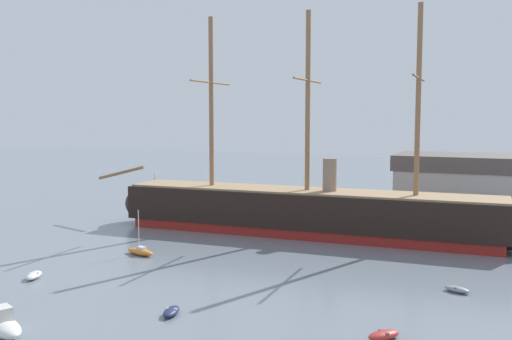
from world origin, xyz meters
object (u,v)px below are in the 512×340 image
object	(u,v)px
dinghy_mid_right	(384,335)
sailboat_far_left	(157,214)
sailboat_alongside_bow	(140,251)
dinghy_alongside_stern	(457,289)
dinghy_distant_centre	(354,219)
tall_ship	(307,211)
motorboat_foreground_left	(3,325)
dinghy_mid_left	(34,275)
dinghy_near_centre	(171,311)

from	to	relation	value
dinghy_mid_right	sailboat_far_left	xyz separation A→B (m)	(-41.80, 34.23, 0.26)
sailboat_alongside_bow	dinghy_alongside_stern	xyz separation A→B (m)	(33.80, 0.10, -0.16)
sailboat_far_left	dinghy_distant_centre	size ratio (longest dim) A/B	2.74
tall_ship	motorboat_foreground_left	bearing A→B (deg)	-101.62
sailboat_alongside_bow	dinghy_distant_centre	distance (m)	34.48
motorboat_foreground_left	dinghy_mid_left	size ratio (longest dim) A/B	1.78
dinghy_near_centre	sailboat_far_left	xyz separation A→B (m)	(-25.50, 36.12, 0.28)
dinghy_alongside_stern	dinghy_distant_centre	world-z (taller)	dinghy_distant_centre
dinghy_mid_right	motorboat_foreground_left	bearing A→B (deg)	-157.74
motorboat_foreground_left	sailboat_far_left	bearing A→B (deg)	110.53
tall_ship	dinghy_mid_left	distance (m)	34.74
tall_ship	sailboat_far_left	world-z (taller)	tall_ship
tall_ship	dinghy_distant_centre	distance (m)	12.90
tall_ship	dinghy_near_centre	bearing A→B (deg)	-89.55
dinghy_mid_left	sailboat_far_left	xyz separation A→B (m)	(-7.88, 32.82, 0.26)
dinghy_near_centre	dinghy_distant_centre	size ratio (longest dim) A/B	1.06
sailboat_alongside_bow	sailboat_far_left	size ratio (longest dim) A/B	0.75
dinghy_distant_centre	sailboat_alongside_bow	bearing A→B (deg)	-119.02
motorboat_foreground_left	dinghy_near_centre	xyz separation A→B (m)	(8.82, 8.39, -0.40)
sailboat_far_left	dinghy_distant_centre	world-z (taller)	sailboat_far_left
sailboat_far_left	dinghy_mid_left	bearing A→B (deg)	-76.51
sailboat_far_left	dinghy_distant_centre	xyz separation A→B (m)	(28.46, 9.30, -0.29)
dinghy_distant_centre	dinghy_near_centre	bearing A→B (deg)	-93.73
dinghy_mid_right	dinghy_distant_centre	size ratio (longest dim) A/B	1.10
sailboat_far_left	sailboat_alongside_bow	bearing A→B (deg)	-60.64
dinghy_mid_right	sailboat_far_left	bearing A→B (deg)	140.69
motorboat_foreground_left	dinghy_near_centre	bearing A→B (deg)	43.55
dinghy_mid_left	dinghy_mid_right	world-z (taller)	dinghy_mid_left
tall_ship	dinghy_distant_centre	bearing A→B (deg)	75.17
tall_ship	sailboat_alongside_bow	size ratio (longest dim) A/B	11.77
tall_ship	dinghy_near_centre	xyz separation A→B (m)	(0.26, -33.26, -2.86)
dinghy_distant_centre	motorboat_foreground_left	bearing A→B (deg)	-102.35
dinghy_near_centre	sailboat_alongside_bow	distance (m)	20.56
dinghy_alongside_stern	dinghy_distant_centre	distance (m)	34.57
sailboat_far_left	dinghy_near_centre	bearing A→B (deg)	-54.78
sailboat_alongside_bow	dinghy_distant_centre	world-z (taller)	sailboat_alongside_bow
motorboat_foreground_left	dinghy_alongside_stern	world-z (taller)	motorboat_foreground_left
tall_ship	sailboat_alongside_bow	xyz separation A→B (m)	(-13.50, -17.99, -2.72)
dinghy_mid_left	sailboat_far_left	distance (m)	33.75
tall_ship	sailboat_far_left	size ratio (longest dim) A/B	8.85
dinghy_mid_left	dinghy_distant_centre	size ratio (longest dim) A/B	1.16
sailboat_alongside_bow	tall_ship	bearing A→B (deg)	53.11
tall_ship	dinghy_alongside_stern	xyz separation A→B (m)	(20.30, -17.90, -2.88)
tall_ship	dinghy_mid_left	size ratio (longest dim) A/B	20.94
motorboat_foreground_left	dinghy_alongside_stern	size ratio (longest dim) A/B	2.06
dinghy_mid_left	dinghy_mid_right	distance (m)	33.96
dinghy_mid_left	motorboat_foreground_left	bearing A→B (deg)	-53.05
sailboat_far_left	dinghy_distant_centre	bearing A→B (deg)	18.09
tall_ship	motorboat_foreground_left	xyz separation A→B (m)	(-8.57, -41.65, -2.46)
dinghy_mid_right	sailboat_far_left	distance (m)	54.03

